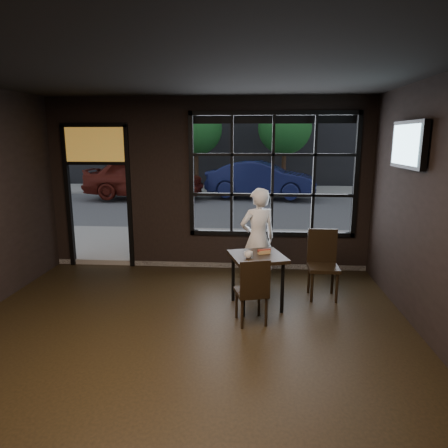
# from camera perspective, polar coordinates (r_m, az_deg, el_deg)

# --- Properties ---
(floor) EXTENTS (6.00, 7.00, 0.02)m
(floor) POSITION_cam_1_polar(r_m,az_deg,el_deg) (4.67, -7.30, -19.92)
(floor) COLOR black
(floor) RESTS_ON ground
(ceiling) EXTENTS (6.00, 7.00, 0.02)m
(ceiling) POSITION_cam_1_polar(r_m,az_deg,el_deg) (4.03, -8.64, 22.71)
(ceiling) COLOR black
(ceiling) RESTS_ON ground
(window_frame) EXTENTS (3.06, 0.12, 2.28)m
(window_frame) POSITION_cam_1_polar(r_m,az_deg,el_deg) (7.41, 6.97, 6.96)
(window_frame) COLOR black
(window_frame) RESTS_ON ground
(stained_transom) EXTENTS (1.20, 0.06, 0.70)m
(stained_transom) POSITION_cam_1_polar(r_m,az_deg,el_deg) (7.94, -17.93, 10.79)
(stained_transom) COLOR orange
(stained_transom) RESTS_ON ground
(street_asphalt) EXTENTS (60.00, 41.00, 0.04)m
(street_asphalt) POSITION_cam_1_polar(r_m,az_deg,el_deg) (27.99, 2.43, 7.10)
(street_asphalt) COLOR #545456
(street_asphalt) RESTS_ON ground
(building_across) EXTENTS (28.00, 12.00, 15.00)m
(building_across) POSITION_cam_1_polar(r_m,az_deg,el_deg) (27.35, 2.51, 22.80)
(building_across) COLOR #5B5956
(building_across) RESTS_ON ground
(cafe_table) EXTENTS (0.93, 0.93, 0.80)m
(cafe_table) POSITION_cam_1_polar(r_m,az_deg,el_deg) (5.96, 4.72, -8.09)
(cafe_table) COLOR black
(cafe_table) RESTS_ON floor
(chair_near) EXTENTS (0.50, 0.50, 0.93)m
(chair_near) POSITION_cam_1_polar(r_m,az_deg,el_deg) (5.45, 3.91, -9.38)
(chair_near) COLOR black
(chair_near) RESTS_ON floor
(chair_window) EXTENTS (0.46, 0.46, 1.06)m
(chair_window) POSITION_cam_1_polar(r_m,az_deg,el_deg) (6.40, 14.01, -5.75)
(chair_window) COLOR black
(chair_window) RESTS_ON floor
(man) EXTENTS (0.72, 0.61, 1.69)m
(man) POSITION_cam_1_polar(r_m,az_deg,el_deg) (6.57, 4.85, -2.15)
(man) COLOR white
(man) RESTS_ON floor
(hotdog) EXTENTS (0.22, 0.15, 0.06)m
(hotdog) POSITION_cam_1_polar(r_m,az_deg,el_deg) (5.91, 5.74, -3.95)
(hotdog) COLOR tan
(hotdog) RESTS_ON cafe_table
(cup) EXTENTS (0.17, 0.17, 0.10)m
(cup) POSITION_cam_1_polar(r_m,az_deg,el_deg) (5.67, 3.51, -4.42)
(cup) COLOR silver
(cup) RESTS_ON cafe_table
(tv) EXTENTS (0.12, 1.09, 0.64)m
(tv) POSITION_cam_1_polar(r_m,az_deg,el_deg) (6.02, 24.88, 10.24)
(tv) COLOR black
(tv) RESTS_ON wall_right
(navy_car) EXTENTS (4.59, 2.26, 1.45)m
(navy_car) POSITION_cam_1_polar(r_m,az_deg,el_deg) (16.41, 5.34, 6.41)
(navy_car) COLOR #131943
(navy_car) RESTS_ON street_asphalt
(maroon_car) EXTENTS (4.74, 1.91, 1.61)m
(maroon_car) POSITION_cam_1_polar(r_m,az_deg,el_deg) (16.46, -11.26, 6.53)
(maroon_car) COLOR #58170F
(maroon_car) RESTS_ON street_asphalt
(tree_left) EXTENTS (2.38, 2.38, 4.06)m
(tree_left) POSITION_cam_1_polar(r_m,az_deg,el_deg) (18.65, -4.03, 13.39)
(tree_left) COLOR #332114
(tree_left) RESTS_ON street_asphalt
(tree_right) EXTENTS (2.42, 2.42, 4.14)m
(tree_right) POSITION_cam_1_polar(r_m,az_deg,el_deg) (18.72, 8.69, 13.44)
(tree_right) COLOR #332114
(tree_right) RESTS_ON street_asphalt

